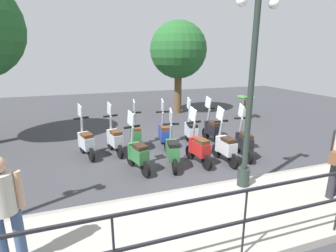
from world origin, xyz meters
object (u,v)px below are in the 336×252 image
(potted_palm, at_px, (245,109))
(scooter_far_5, at_px, (86,142))
(scooter_near_2, at_px, (199,147))
(scooter_far_1, at_px, (191,131))
(scooter_near_0, at_px, (244,142))
(scooter_far_2, at_px, (164,133))
(scooter_near_4, at_px, (138,154))
(lamp_post_near, at_px, (250,102))
(scooter_far_3, at_px, (136,134))
(tree_distant, at_px, (178,50))
(scooter_near_3, at_px, (172,150))
(scooter_far_4, at_px, (115,139))
(scooter_near_1, at_px, (225,146))
(scooter_far_0, at_px, (212,129))
(pedestrian_distant, at_px, (4,205))

(potted_palm, distance_m, scooter_far_5, 7.75)
(scooter_near_2, xyz_separation_m, scooter_far_5, (1.51, 2.89, 0.00))
(potted_palm, bearing_deg, scooter_far_1, 124.09)
(scooter_near_0, bearing_deg, scooter_far_2, 62.38)
(scooter_near_2, relative_size, scooter_near_4, 1.00)
(lamp_post_near, relative_size, scooter_far_3, 2.74)
(tree_distant, bearing_deg, lamp_post_near, 169.31)
(potted_palm, relative_size, scooter_far_3, 0.69)
(scooter_near_3, height_order, scooter_far_5, same)
(scooter_far_1, distance_m, scooter_far_5, 3.34)
(scooter_near_3, bearing_deg, scooter_near_0, -78.89)
(scooter_near_2, relative_size, scooter_far_2, 1.00)
(scooter_far_4, bearing_deg, scooter_far_3, -84.74)
(scooter_near_1, relative_size, scooter_near_3, 1.00)
(scooter_near_2, height_order, scooter_near_4, same)
(scooter_near_4, distance_m, scooter_far_0, 3.22)
(scooter_near_2, height_order, scooter_far_1, same)
(scooter_far_0, bearing_deg, scooter_near_0, -174.45)
(pedestrian_distant, relative_size, scooter_near_0, 1.03)
(scooter_far_0, distance_m, scooter_far_5, 4.11)
(scooter_near_2, relative_size, scooter_far_5, 1.00)
(lamp_post_near, xyz_separation_m, scooter_near_1, (1.53, -0.44, -1.53))
(lamp_post_near, bearing_deg, scooter_far_0, -16.17)
(scooter_near_0, height_order, scooter_far_1, same)
(scooter_near_2, relative_size, scooter_far_4, 1.00)
(scooter_near_2, distance_m, scooter_far_0, 1.93)
(pedestrian_distant, relative_size, scooter_near_4, 1.03)
(scooter_far_4, bearing_deg, pedestrian_distant, 142.98)
(scooter_near_3, xyz_separation_m, scooter_far_5, (1.50, 2.14, 0.00))
(lamp_post_near, bearing_deg, scooter_near_1, -16.21)
(lamp_post_near, height_order, scooter_near_0, lamp_post_near)
(tree_distant, distance_m, potted_palm, 4.26)
(scooter_near_1, bearing_deg, scooter_far_0, -18.95)
(scooter_far_2, xyz_separation_m, scooter_far_3, (0.19, 0.88, 0.00))
(scooter_near_3, relative_size, scooter_far_0, 1.00)
(tree_distant, bearing_deg, pedestrian_distant, 146.94)
(scooter_near_4, bearing_deg, scooter_far_5, 26.06)
(potted_palm, height_order, scooter_far_2, scooter_far_2)
(scooter_near_2, height_order, scooter_near_3, same)
(scooter_near_2, bearing_deg, scooter_far_5, 54.58)
(potted_palm, height_order, scooter_near_0, scooter_near_0)
(scooter_near_3, bearing_deg, tree_distant, -10.44)
(scooter_near_0, bearing_deg, scooter_near_2, 100.88)
(pedestrian_distant, height_order, scooter_near_3, pedestrian_distant)
(lamp_post_near, bearing_deg, scooter_far_2, 13.63)
(scooter_far_1, bearing_deg, scooter_near_0, -140.25)
(scooter_near_1, distance_m, scooter_far_3, 2.82)
(scooter_far_4, bearing_deg, scooter_near_0, -125.45)
(scooter_near_0, bearing_deg, potted_palm, -23.72)
(scooter_near_4, bearing_deg, scooter_near_3, -109.43)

